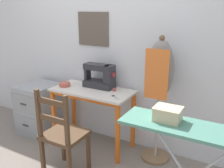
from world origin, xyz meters
TOP-DOWN VIEW (x-y plane):
  - ground_plane at (0.00, 0.00)m, footprint 14.00×14.00m
  - wall_back at (-0.00, 0.54)m, footprint 10.00×0.07m
  - sewing_table at (0.00, 0.23)m, footprint 0.98×0.48m
  - sewing_machine at (0.04, 0.36)m, footprint 0.39×0.18m
  - fabric_bowl at (-0.37, 0.18)m, footprint 0.14×0.14m
  - scissors at (0.35, 0.15)m, footprint 0.14×0.11m
  - thread_spool_near_machine at (0.26, 0.32)m, footprint 0.04×0.04m
  - wooden_chair at (0.06, -0.40)m, footprint 0.40×0.38m
  - filing_cabinet at (-0.86, 0.20)m, footprint 0.45×0.53m
  - dress_form at (0.78, 0.34)m, footprint 0.32×0.32m
  - ironing_board at (1.30, -0.42)m, footprint 1.06×0.32m
  - storage_box at (1.10, -0.40)m, footprint 0.20×0.16m

SIDE VIEW (x-z plane):
  - ground_plane at x=0.00m, z-range 0.00..0.00m
  - filing_cabinet at x=-0.86m, z-range 0.00..0.67m
  - wooden_chair at x=0.06m, z-range -0.02..0.92m
  - sewing_table at x=0.00m, z-range 0.26..0.99m
  - scissors at x=0.35m, z-range 0.73..0.74m
  - thread_spool_near_machine at x=0.26m, z-range 0.73..0.77m
  - fabric_bowl at x=-0.37m, z-range 0.74..0.78m
  - ironing_board at x=1.30m, z-range 0.37..1.23m
  - sewing_machine at x=0.04m, z-range 0.71..1.02m
  - storage_box at x=1.10m, z-range 0.86..0.96m
  - dress_form at x=0.78m, z-range 0.27..1.67m
  - wall_back at x=0.00m, z-range 0.00..2.55m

